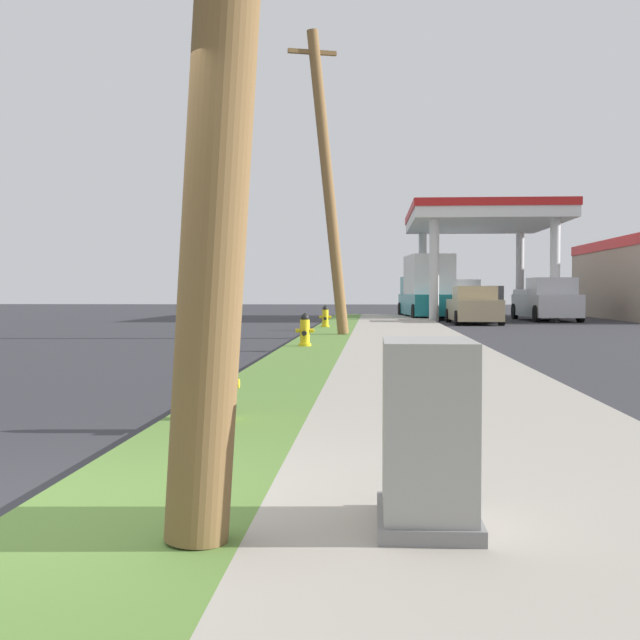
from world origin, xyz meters
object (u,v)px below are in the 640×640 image
at_px(utility_pole_midground, 328,181).
at_px(truck_teal_at_far_bay, 427,289).
at_px(fire_hydrant_third, 325,318).
at_px(fire_hydrant_nearest, 218,386).
at_px(utility_cabinet, 428,440).
at_px(car_tan_by_near_pump, 474,307).
at_px(truck_silver_on_apron, 546,301).
at_px(fire_hydrant_second, 305,332).
at_px(truck_white_at_forecourt, 459,300).

height_order(utility_pole_midground, truck_teal_at_far_bay, utility_pole_midground).
bearing_deg(fire_hydrant_third, truck_teal_at_far_bay, 70.91).
distance_m(fire_hydrant_nearest, utility_pole_midground, 16.24).
bearing_deg(utility_cabinet, car_tan_by_near_pump, 82.70).
bearing_deg(truck_silver_on_apron, fire_hydrant_second, -115.50).
bearing_deg(car_tan_by_near_pump, truck_teal_at_far_bay, 103.66).
bearing_deg(utility_pole_midground, fire_hydrant_nearest, -90.67).
height_order(fire_hydrant_third, utility_cabinet, utility_cabinet).
height_order(fire_hydrant_second, utility_cabinet, utility_cabinet).
bearing_deg(truck_silver_on_apron, utility_cabinet, -102.62).
bearing_deg(utility_pole_midground, truck_silver_on_apron, 58.10).
bearing_deg(truck_silver_on_apron, truck_teal_at_far_bay, 155.46).
bearing_deg(truck_silver_on_apron, car_tan_by_near_pump, -133.76).
height_order(fire_hydrant_nearest, truck_teal_at_far_bay, truck_teal_at_far_bay).
height_order(fire_hydrant_second, truck_white_at_forecourt, truck_white_at_forecourt).
height_order(fire_hydrant_second, car_tan_by_near_pump, car_tan_by_near_pump).
relative_size(fire_hydrant_nearest, truck_silver_on_apron, 0.14).
distance_m(fire_hydrant_second, truck_white_at_forecourt, 26.61).
relative_size(fire_hydrant_nearest, utility_pole_midground, 0.09).
bearing_deg(fire_hydrant_nearest, fire_hydrant_third, 90.48).
bearing_deg(utility_cabinet, fire_hydrant_third, 94.66).
distance_m(car_tan_by_near_pump, truck_silver_on_apron, 5.46).
relative_size(utility_cabinet, truck_white_at_forecourt, 0.18).
distance_m(fire_hydrant_nearest, car_tan_by_near_pump, 27.24).
bearing_deg(car_tan_by_near_pump, fire_hydrant_second, -109.71).
distance_m(utility_cabinet, truck_silver_on_apron, 34.95).
height_order(utility_cabinet, truck_teal_at_far_bay, truck_teal_at_far_bay).
bearing_deg(utility_cabinet, fire_hydrant_nearest, 117.07).
distance_m(truck_white_at_forecourt, truck_teal_at_far_bay, 4.10).
height_order(car_tan_by_near_pump, truck_silver_on_apron, truck_silver_on_apron).
bearing_deg(car_tan_by_near_pump, truck_silver_on_apron, 46.24).
height_order(truck_white_at_forecourt, truck_teal_at_far_bay, truck_teal_at_far_bay).
relative_size(utility_pole_midground, truck_silver_on_apron, 1.57).
xyz_separation_m(fire_hydrant_nearest, car_tan_by_near_pump, (5.66, 26.64, 0.28)).
bearing_deg(truck_teal_at_far_bay, fire_hydrant_nearest, -97.10).
bearing_deg(fire_hydrant_second, car_tan_by_near_pump, 70.29).
bearing_deg(fire_hydrant_third, truck_white_at_forecourt, 68.71).
xyz_separation_m(utility_cabinet, car_tan_by_near_pump, (3.86, 30.16, 0.15)).
bearing_deg(utility_pole_midground, fire_hydrant_second, -92.66).
bearing_deg(utility_cabinet, truck_silver_on_apron, 77.38).
distance_m(fire_hydrant_second, car_tan_by_near_pump, 16.94).
bearing_deg(fire_hydrant_second, fire_hydrant_nearest, -89.73).
height_order(utility_pole_midground, car_tan_by_near_pump, utility_pole_midground).
distance_m(truck_silver_on_apron, truck_teal_at_far_bay, 5.88).
bearing_deg(fire_hydrant_nearest, truck_teal_at_far_bay, 82.90).
height_order(fire_hydrant_nearest, truck_white_at_forecourt, truck_white_at_forecourt).
height_order(fire_hydrant_third, truck_teal_at_far_bay, truck_teal_at_far_bay).
xyz_separation_m(fire_hydrant_second, utility_cabinet, (1.85, -14.22, 0.13)).
distance_m(utility_pole_midground, car_tan_by_near_pump, 12.80).
height_order(fire_hydrant_third, utility_pole_midground, utility_pole_midground).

